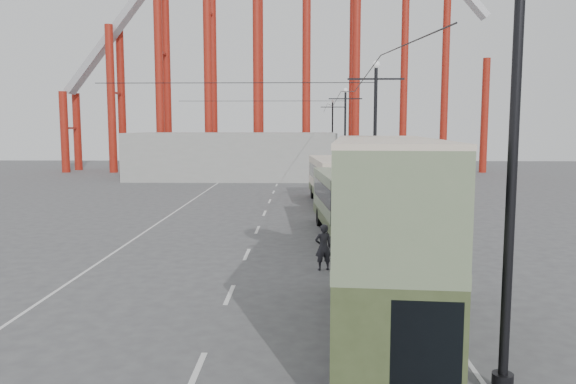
{
  "coord_description": "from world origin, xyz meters",
  "views": [
    {
      "loc": [
        1.39,
        -14.24,
        5.58
      ],
      "look_at": [
        0.87,
        8.15,
        3.0
      ],
      "focal_mm": 35.0,
      "sensor_mm": 36.0,
      "label": 1
    }
  ],
  "objects_px": {
    "lamp_post_near": "(520,9)",
    "single_decker_green": "(349,202)",
    "double_decker_bus": "(384,227)",
    "single_decker_cream": "(333,178)",
    "pedestrian": "(323,247)"
  },
  "relations": [
    {
      "from": "double_decker_bus",
      "to": "single_decker_green",
      "type": "bearing_deg",
      "value": 93.92
    },
    {
      "from": "single_decker_cream",
      "to": "pedestrian",
      "type": "distance_m",
      "value": 19.47
    },
    {
      "from": "lamp_post_near",
      "to": "double_decker_bus",
      "type": "height_order",
      "value": "lamp_post_near"
    },
    {
      "from": "double_decker_bus",
      "to": "pedestrian",
      "type": "height_order",
      "value": "double_decker_bus"
    },
    {
      "from": "pedestrian",
      "to": "double_decker_bus",
      "type": "bearing_deg",
      "value": 86.88
    },
    {
      "from": "double_decker_bus",
      "to": "single_decker_cream",
      "type": "relative_size",
      "value": 0.93
    },
    {
      "from": "double_decker_bus",
      "to": "single_decker_cream",
      "type": "height_order",
      "value": "double_decker_bus"
    },
    {
      "from": "single_decker_cream",
      "to": "lamp_post_near",
      "type": "bearing_deg",
      "value": -90.25
    },
    {
      "from": "pedestrian",
      "to": "single_decker_green",
      "type": "bearing_deg",
      "value": -117.3
    },
    {
      "from": "lamp_post_near",
      "to": "single_decker_cream",
      "type": "relative_size",
      "value": 1.0
    },
    {
      "from": "lamp_post_near",
      "to": "single_decker_green",
      "type": "distance_m",
      "value": 18.14
    },
    {
      "from": "double_decker_bus",
      "to": "single_decker_green",
      "type": "distance_m",
      "value": 13.63
    },
    {
      "from": "lamp_post_near",
      "to": "double_decker_bus",
      "type": "distance_m",
      "value": 6.31
    },
    {
      "from": "lamp_post_near",
      "to": "single_decker_green",
      "type": "bearing_deg",
      "value": 95.88
    },
    {
      "from": "lamp_post_near",
      "to": "double_decker_bus",
      "type": "relative_size",
      "value": 1.07
    }
  ]
}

